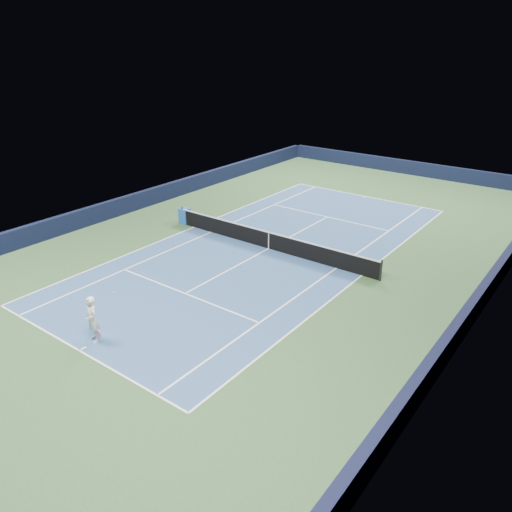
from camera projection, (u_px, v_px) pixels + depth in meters
The scene contains 19 objects.
ground at pixel (269, 249), 26.85m from camera, with size 40.00×40.00×0.00m, color #2C4D2A.
wall_far at pixel (408, 167), 41.13m from camera, with size 22.00×0.35×1.10m, color black.
wall_right at pixel (481, 298), 20.69m from camera, with size 0.35×40.00×1.10m, color black.
wall_left at pixel (134, 202), 32.56m from camera, with size 0.35×40.00×1.10m, color #101632.
court_surface at pixel (269, 249), 26.85m from camera, with size 10.97×23.77×0.01m, color #2C4D7D.
baseline_far at pixel (365, 196), 35.54m from camera, with size 10.97×0.08×0.00m, color white.
baseline_near at pixel (79, 351), 18.15m from camera, with size 10.97×0.08×0.00m, color white.
sideline_doubles_right at pixel (362, 275), 23.83m from camera, with size 0.08×23.77×0.00m, color white.
sideline_doubles_left at pixel (194, 227), 29.85m from camera, with size 0.08×23.77×0.00m, color white.
sideline_singles_right at pixel (336, 268), 24.59m from camera, with size 0.08×23.77×0.00m, color white.
sideline_singles_left at pixel (211, 232), 29.10m from camera, with size 0.08×23.77×0.00m, color white.
service_line_far at pixel (327, 217), 31.52m from camera, with size 8.23×0.08×0.00m, color white.
service_line_near at pixel (185, 293), 22.16m from camera, with size 8.23×0.08×0.00m, color white.
center_service_line at pixel (269, 248), 26.84m from camera, with size 0.08×12.80×0.00m, color white.
center_mark_far at pixel (365, 197), 35.43m from camera, with size 0.08×0.30×0.00m, color white.
center_mark_near at pixel (83, 349), 18.26m from camera, with size 0.08×0.30×0.00m, color white.
tennis_net at pixel (269, 240), 26.64m from camera, with size 12.90×0.10×1.07m.
sponsor_cube at pixel (185, 216), 30.29m from camera, with size 0.60×0.55×0.95m.
tennis_player at pixel (92, 320), 18.40m from camera, with size 0.86×1.33×1.82m.
Camera 1 is at (14.27, -20.18, 10.51)m, focal length 35.00 mm.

